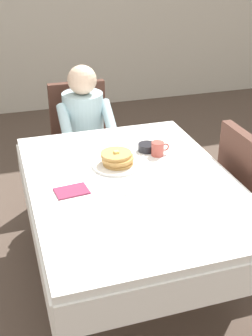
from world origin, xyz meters
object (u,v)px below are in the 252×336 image
(dining_table_main, at_px, (132,194))
(breakfast_stack, at_px, (117,158))
(fork_left_of_plate, at_px, (85,172))
(plate_breakfast, at_px, (116,165))
(knife_right_of_plate, at_px, (149,163))
(cup_coffee, at_px, (158,149))
(bowl_butter, at_px, (147,147))
(chair_right_side, at_px, (252,192))
(chair_diner, at_px, (81,135))
(spoon_near_edge, at_px, (127,194))
(diner_person, at_px, (85,126))

(dining_table_main, height_order, breakfast_stack, breakfast_stack)
(breakfast_stack, xyz_separation_m, fork_left_of_plate, (-0.19, -0.02, -0.05))
(plate_breakfast, height_order, knife_right_of_plate, plate_breakfast)
(cup_coffee, bearing_deg, bowl_butter, 117.11)
(breakfast_stack, bearing_deg, bowl_butter, 32.23)
(cup_coffee, height_order, bowl_butter, cup_coffee)
(chair_right_side, height_order, plate_breakfast, chair_right_side)
(plate_breakfast, relative_size, breakfast_stack, 1.47)
(dining_table_main, xyz_separation_m, plate_breakfast, (-0.03, 0.19, 0.10))
(cup_coffee, bearing_deg, knife_right_of_plate, -136.66)
(fork_left_of_plate, bearing_deg, plate_breakfast, -87.16)
(chair_diner, xyz_separation_m, knife_right_of_plate, (0.20, -1.00, 0.21))
(chair_diner, relative_size, cup_coffee, 8.23)
(chair_diner, bearing_deg, chair_right_side, 124.84)
(breakfast_stack, xyz_separation_m, cup_coffee, (0.28, 0.07, -0.01))
(breakfast_stack, relative_size, cup_coffee, 1.69)
(chair_right_side, bearing_deg, plate_breakfast, -103.15)
(dining_table_main, distance_m, spoon_near_edge, 0.18)
(dining_table_main, xyz_separation_m, cup_coffee, (0.25, 0.25, 0.13))
(chair_right_side, bearing_deg, fork_left_of_plate, -99.59)
(chair_diner, xyz_separation_m, breakfast_stack, (0.01, -0.98, 0.26))
(dining_table_main, distance_m, chair_diner, 1.18)
(chair_diner, bearing_deg, spoon_near_edge, 88.67)
(dining_table_main, height_order, diner_person, diner_person)
(chair_right_side, height_order, fork_left_of_plate, chair_right_side)
(spoon_near_edge, bearing_deg, breakfast_stack, 78.44)
(dining_table_main, relative_size, diner_person, 1.36)
(fork_left_of_plate, bearing_deg, diner_person, -15.23)
(plate_breakfast, relative_size, fork_left_of_plate, 1.56)
(dining_table_main, height_order, chair_diner, chair_diner)
(dining_table_main, bearing_deg, knife_right_of_plate, 47.21)
(dining_table_main, bearing_deg, plate_breakfast, 100.38)
(knife_right_of_plate, bearing_deg, chair_right_side, -106.79)
(dining_table_main, height_order, knife_right_of_plate, knife_right_of_plate)
(cup_coffee, distance_m, knife_right_of_plate, 0.13)
(bowl_butter, relative_size, fork_left_of_plate, 0.61)
(bowl_butter, bearing_deg, knife_right_of_plate, -106.37)
(dining_table_main, bearing_deg, bowl_butter, 58.50)
(fork_left_of_plate, bearing_deg, chair_right_side, -102.76)
(cup_coffee, height_order, spoon_near_edge, cup_coffee)
(chair_diner, relative_size, chair_right_side, 1.00)
(dining_table_main, relative_size, chair_right_side, 1.64)
(dining_table_main, distance_m, cup_coffee, 0.38)
(bowl_butter, bearing_deg, dining_table_main, -121.50)
(bowl_butter, height_order, spoon_near_edge, bowl_butter)
(plate_breakfast, xyz_separation_m, spoon_near_edge, (-0.04, -0.32, -0.01))
(dining_table_main, bearing_deg, diner_person, 92.47)
(chair_right_side, bearing_deg, spoon_near_edge, -80.83)
(breakfast_stack, bearing_deg, knife_right_of_plate, -5.31)
(diner_person, relative_size, spoon_near_edge, 7.47)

